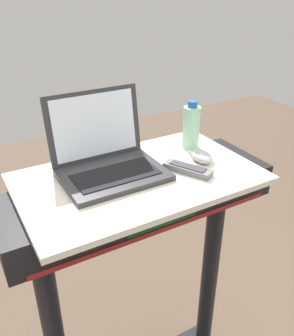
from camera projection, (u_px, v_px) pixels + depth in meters
The scene contains 5 objects.
desk_board at pixel (139, 178), 1.17m from camera, with size 0.76×0.46×0.02m, color beige.
laptop at pixel (107, 158), 1.16m from camera, with size 0.32×0.27×0.24m.
computer_mouse at pixel (202, 156), 1.25m from camera, with size 0.06×0.10×0.03m, color #B2B2B7.
water_bottle at pixel (191, 126), 1.32m from camera, with size 0.06×0.06×0.17m.
tv_remote at pixel (188, 169), 1.18m from camera, with size 0.12×0.16×0.02m.
Camera 1 is at (-0.48, -0.19, 1.75)m, focal length 39.31 mm.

